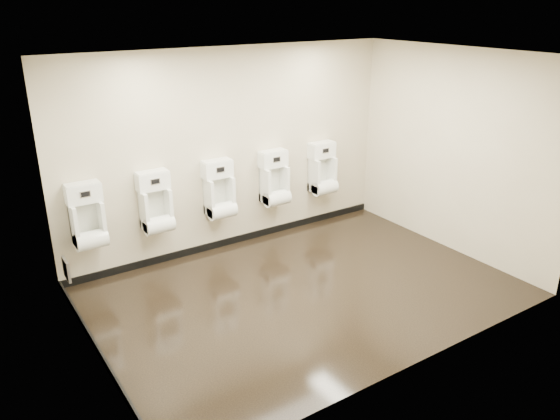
# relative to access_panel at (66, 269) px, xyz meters

# --- Properties ---
(ground) EXTENTS (5.00, 3.50, 0.00)m
(ground) POSITION_rel_access_panel_xyz_m (2.48, -1.20, -0.50)
(ground) COLOR black
(ground) RESTS_ON ground
(ceiling) EXTENTS (5.00, 3.50, 0.00)m
(ceiling) POSITION_rel_access_panel_xyz_m (2.48, -1.20, 2.30)
(ceiling) COLOR silver
(back_wall) EXTENTS (5.00, 0.02, 2.80)m
(back_wall) POSITION_rel_access_panel_xyz_m (2.48, 0.55, 0.90)
(back_wall) COLOR beige
(back_wall) RESTS_ON ground
(front_wall) EXTENTS (5.00, 0.02, 2.80)m
(front_wall) POSITION_rel_access_panel_xyz_m (2.48, -2.95, 0.90)
(front_wall) COLOR beige
(front_wall) RESTS_ON ground
(left_wall) EXTENTS (0.02, 3.50, 2.80)m
(left_wall) POSITION_rel_access_panel_xyz_m (-0.02, -1.20, 0.90)
(left_wall) COLOR beige
(left_wall) RESTS_ON ground
(right_wall) EXTENTS (0.02, 3.50, 2.80)m
(right_wall) POSITION_rel_access_panel_xyz_m (4.98, -1.20, 0.90)
(right_wall) COLOR beige
(right_wall) RESTS_ON ground
(tile_overlay_left) EXTENTS (0.01, 3.50, 2.80)m
(tile_overlay_left) POSITION_rel_access_panel_xyz_m (-0.01, -1.20, 0.90)
(tile_overlay_left) COLOR silver
(tile_overlay_left) RESTS_ON ground
(skirting_back) EXTENTS (5.00, 0.02, 0.10)m
(skirting_back) POSITION_rel_access_panel_xyz_m (2.48, 0.54, -0.45)
(skirting_back) COLOR black
(skirting_back) RESTS_ON ground
(skirting_left) EXTENTS (0.02, 3.50, 0.10)m
(skirting_left) POSITION_rel_access_panel_xyz_m (-0.01, -1.20, -0.45)
(skirting_left) COLOR black
(skirting_left) RESTS_ON ground
(access_panel) EXTENTS (0.04, 0.25, 0.25)m
(access_panel) POSITION_rel_access_panel_xyz_m (0.00, 0.00, 0.00)
(access_panel) COLOR #9E9EA3
(access_panel) RESTS_ON left_wall
(urinal_0) EXTENTS (0.42, 0.32, 0.79)m
(urinal_0) POSITION_rel_access_panel_xyz_m (0.40, 0.41, 0.36)
(urinal_0) COLOR white
(urinal_0) RESTS_ON back_wall
(urinal_1) EXTENTS (0.42, 0.32, 0.79)m
(urinal_1) POSITION_rel_access_panel_xyz_m (1.26, 0.41, 0.36)
(urinal_1) COLOR white
(urinal_1) RESTS_ON back_wall
(urinal_2) EXTENTS (0.42, 0.32, 0.79)m
(urinal_2) POSITION_rel_access_panel_xyz_m (2.18, 0.41, 0.36)
(urinal_2) COLOR white
(urinal_2) RESTS_ON back_wall
(urinal_3) EXTENTS (0.42, 0.32, 0.79)m
(urinal_3) POSITION_rel_access_panel_xyz_m (3.08, 0.41, 0.36)
(urinal_3) COLOR white
(urinal_3) RESTS_ON back_wall
(urinal_4) EXTENTS (0.42, 0.32, 0.79)m
(urinal_4) POSITION_rel_access_panel_xyz_m (3.97, 0.41, 0.36)
(urinal_4) COLOR white
(urinal_4) RESTS_ON back_wall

